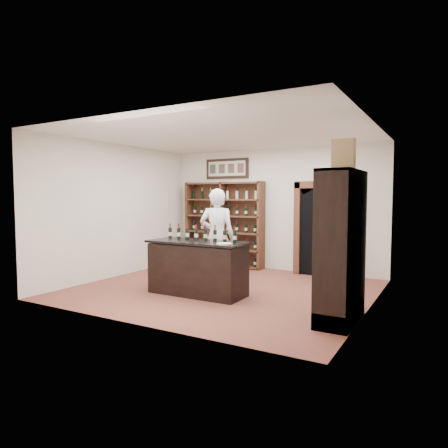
{
  "coord_description": "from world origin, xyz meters",
  "views": [
    {
      "loc": [
        3.87,
        -6.72,
        1.83
      ],
      "look_at": [
        -0.15,
        0.3,
        1.26
      ],
      "focal_mm": 32.0,
      "sensor_mm": 36.0,
      "label": 1
    }
  ],
  "objects_px": {
    "shopkeeper": "(217,237)",
    "wine_crate": "(343,155)",
    "counter_bottle_0": "(170,233)",
    "tasting_counter": "(198,268)",
    "side_cabinet": "(343,270)",
    "wine_shelf": "(224,224)"
  },
  "relations": [
    {
      "from": "shopkeeper",
      "to": "wine_crate",
      "type": "distance_m",
      "value": 3.3
    },
    {
      "from": "counter_bottle_0",
      "to": "wine_crate",
      "type": "bearing_deg",
      "value": -5.27
    },
    {
      "from": "shopkeeper",
      "to": "wine_crate",
      "type": "xyz_separation_m",
      "value": [
        2.77,
        -1.07,
        1.43
      ]
    },
    {
      "from": "tasting_counter",
      "to": "counter_bottle_0",
      "type": "height_order",
      "value": "counter_bottle_0"
    },
    {
      "from": "side_cabinet",
      "to": "wine_crate",
      "type": "relative_size",
      "value": 4.85
    },
    {
      "from": "tasting_counter",
      "to": "side_cabinet",
      "type": "relative_size",
      "value": 0.85
    },
    {
      "from": "wine_shelf",
      "to": "counter_bottle_0",
      "type": "relative_size",
      "value": 7.33
    },
    {
      "from": "shopkeeper",
      "to": "wine_crate",
      "type": "bearing_deg",
      "value": 141.39
    },
    {
      "from": "counter_bottle_0",
      "to": "wine_crate",
      "type": "distance_m",
      "value": 3.66
    },
    {
      "from": "side_cabinet",
      "to": "wine_crate",
      "type": "distance_m",
      "value": 1.68
    },
    {
      "from": "side_cabinet",
      "to": "wine_crate",
      "type": "xyz_separation_m",
      "value": [
        -0.05,
        0.1,
        1.67
      ]
    },
    {
      "from": "wine_crate",
      "to": "wine_shelf",
      "type": "bearing_deg",
      "value": 144.53
    },
    {
      "from": "wine_shelf",
      "to": "shopkeeper",
      "type": "relative_size",
      "value": 1.11
    },
    {
      "from": "tasting_counter",
      "to": "wine_crate",
      "type": "relative_size",
      "value": 4.14
    },
    {
      "from": "wine_shelf",
      "to": "side_cabinet",
      "type": "xyz_separation_m",
      "value": [
        3.82,
        -3.23,
        -0.35
      ]
    },
    {
      "from": "counter_bottle_0",
      "to": "shopkeeper",
      "type": "height_order",
      "value": "shopkeeper"
    },
    {
      "from": "wine_shelf",
      "to": "counter_bottle_0",
      "type": "xyz_separation_m",
      "value": [
        0.38,
        -2.82,
        0.01
      ]
    },
    {
      "from": "side_cabinet",
      "to": "wine_shelf",
      "type": "bearing_deg",
      "value": 139.79
    },
    {
      "from": "shopkeeper",
      "to": "counter_bottle_0",
      "type": "bearing_deg",
      "value": 33.3
    },
    {
      "from": "wine_shelf",
      "to": "side_cabinet",
      "type": "relative_size",
      "value": 1.0
    },
    {
      "from": "shopkeeper",
      "to": "tasting_counter",
      "type": "bearing_deg",
      "value": 79.01
    },
    {
      "from": "wine_shelf",
      "to": "tasting_counter",
      "type": "bearing_deg",
      "value": -69.44
    }
  ]
}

